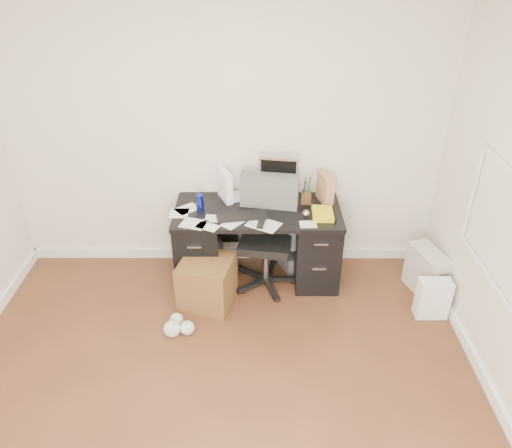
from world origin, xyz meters
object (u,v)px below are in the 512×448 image
Objects in this scene: office_chair at (266,236)px; wicker_basket at (207,282)px; lcd_monitor at (278,180)px; pc_tower at (427,272)px; keyboard at (242,216)px; desk at (258,242)px.

office_chair reaches higher than wicker_basket.
pc_tower is at bearing -6.84° from lcd_monitor.
keyboard is 1.00× the size of wicker_basket.
lcd_monitor is at bearing 146.38° from pc_tower.
keyboard is at bearing 37.27° from wicker_basket.
keyboard is 1.01× the size of pc_tower.
office_chair is at bearing 28.64° from wicker_basket.
lcd_monitor reaches higher than wicker_basket.
wicker_basket is at bearing -141.73° from office_chair.
lcd_monitor reaches higher than keyboard.
desk is 3.42× the size of pc_tower.
keyboard is (-0.33, -0.29, -0.21)m from lcd_monitor.
desk reaches higher than pc_tower.
desk is 0.62m from lcd_monitor.
wicker_basket is (-0.53, -0.29, -0.31)m from office_chair.
desk is 1.42× the size of office_chair.
pc_tower is 2.01m from wicker_basket.
wicker_basket is at bearing -151.78° from keyboard.
pc_tower is at bearing 4.55° from office_chair.
desk is 3.39× the size of keyboard.
wicker_basket is at bearing -132.12° from lcd_monitor.
office_chair is at bearing 156.46° from pc_tower.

